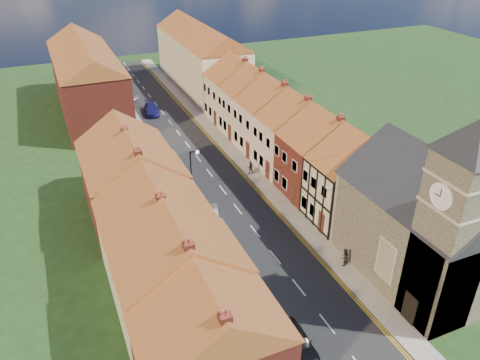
{
  "coord_description": "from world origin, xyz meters",
  "views": [
    {
      "loc": [
        -14.9,
        -17.18,
        24.9
      ],
      "look_at": [
        0.04,
        17.55,
        3.5
      ],
      "focal_mm": 35.0,
      "sensor_mm": 36.0,
      "label": 1
    }
  ],
  "objects_px": {
    "pedestrian_right_b": "(250,167)",
    "car_far": "(152,109)",
    "car_distant": "(129,96)",
    "car_near": "(298,341)",
    "lamppost": "(192,176)",
    "pedestrian_right": "(344,257)",
    "car_mid": "(211,217)",
    "pedestrian_left": "(234,289)",
    "church": "(434,215)"
  },
  "relations": [
    {
      "from": "car_mid",
      "to": "car_far",
      "type": "relative_size",
      "value": 0.86
    },
    {
      "from": "car_far",
      "to": "pedestrian_right",
      "type": "bearing_deg",
      "value": -73.82
    },
    {
      "from": "car_mid",
      "to": "pedestrian_right_b",
      "type": "bearing_deg",
      "value": 61.79
    },
    {
      "from": "lamppost",
      "to": "pedestrian_left",
      "type": "distance_m",
      "value": 13.5
    },
    {
      "from": "car_near",
      "to": "pedestrian_right",
      "type": "relative_size",
      "value": 2.43
    },
    {
      "from": "car_mid",
      "to": "car_far",
      "type": "height_order",
      "value": "car_far"
    },
    {
      "from": "car_mid",
      "to": "pedestrian_right",
      "type": "relative_size",
      "value": 2.54
    },
    {
      "from": "lamppost",
      "to": "car_near",
      "type": "xyz_separation_m",
      "value": [
        0.9,
        -18.99,
        -2.89
      ]
    },
    {
      "from": "car_far",
      "to": "car_distant",
      "type": "height_order",
      "value": "car_far"
    },
    {
      "from": "pedestrian_right",
      "to": "pedestrian_left",
      "type": "bearing_deg",
      "value": -13.53
    },
    {
      "from": "pedestrian_right",
      "to": "car_far",
      "type": "bearing_deg",
      "value": -94.68
    },
    {
      "from": "car_far",
      "to": "pedestrian_right_b",
      "type": "distance_m",
      "value": 22.81
    },
    {
      "from": "lamppost",
      "to": "pedestrian_right_b",
      "type": "relative_size",
      "value": 4.02
    },
    {
      "from": "car_mid",
      "to": "pedestrian_right",
      "type": "distance_m",
      "value": 12.72
    },
    {
      "from": "lamppost",
      "to": "car_mid",
      "type": "height_order",
      "value": "lamppost"
    },
    {
      "from": "pedestrian_right",
      "to": "car_distant",
      "type": "bearing_deg",
      "value": -94.04
    },
    {
      "from": "church",
      "to": "car_far",
      "type": "xyz_separation_m",
      "value": [
        -10.86,
        42.8,
        -5.21
      ]
    },
    {
      "from": "car_near",
      "to": "car_mid",
      "type": "height_order",
      "value": "car_mid"
    },
    {
      "from": "church",
      "to": "pedestrian_right_b",
      "type": "relative_size",
      "value": 10.17
    },
    {
      "from": "car_distant",
      "to": "pedestrian_left",
      "type": "distance_m",
      "value": 46.84
    },
    {
      "from": "lamppost",
      "to": "car_far",
      "type": "relative_size",
      "value": 1.3
    },
    {
      "from": "lamppost",
      "to": "car_near",
      "type": "distance_m",
      "value": 19.23
    },
    {
      "from": "church",
      "to": "car_mid",
      "type": "distance_m",
      "value": 19.17
    },
    {
      "from": "car_far",
      "to": "car_mid",
      "type": "bearing_deg",
      "value": -85.95
    },
    {
      "from": "lamppost",
      "to": "pedestrian_right_b",
      "type": "distance_m",
      "value": 9.2
    },
    {
      "from": "church",
      "to": "car_near",
      "type": "bearing_deg",
      "value": -169.3
    },
    {
      "from": "pedestrian_right_b",
      "to": "car_far",
      "type": "bearing_deg",
      "value": -64.84
    },
    {
      "from": "pedestrian_left",
      "to": "pedestrian_right",
      "type": "relative_size",
      "value": 1.22
    },
    {
      "from": "pedestrian_left",
      "to": "car_mid",
      "type": "bearing_deg",
      "value": 75.87
    },
    {
      "from": "car_near",
      "to": "car_distant",
      "type": "height_order",
      "value": "car_near"
    },
    {
      "from": "car_mid",
      "to": "car_distant",
      "type": "xyz_separation_m",
      "value": [
        0.0,
        36.76,
        -0.12
      ]
    },
    {
      "from": "car_near",
      "to": "car_far",
      "type": "relative_size",
      "value": 0.82
    },
    {
      "from": "car_near",
      "to": "car_far",
      "type": "height_order",
      "value": "car_far"
    },
    {
      "from": "car_mid",
      "to": "car_distant",
      "type": "height_order",
      "value": "car_mid"
    },
    {
      "from": "church",
      "to": "car_distant",
      "type": "bearing_deg",
      "value": 104.03
    },
    {
      "from": "church",
      "to": "car_far",
      "type": "distance_m",
      "value": 44.46
    },
    {
      "from": "car_distant",
      "to": "pedestrian_left",
      "type": "xyz_separation_m",
      "value": [
        -1.9,
        -46.8,
        0.54
      ]
    },
    {
      "from": "pedestrian_right",
      "to": "church",
      "type": "bearing_deg",
      "value": 130.5
    },
    {
      "from": "pedestrian_left",
      "to": "pedestrian_right",
      "type": "xyz_separation_m",
      "value": [
        9.69,
        -0.01,
        -0.17
      ]
    },
    {
      "from": "pedestrian_right",
      "to": "pedestrian_right_b",
      "type": "xyz_separation_m",
      "value": [
        -0.57,
        17.21,
        -0.03
      ]
    },
    {
      "from": "car_mid",
      "to": "car_near",
      "type": "bearing_deg",
      "value": -71.93
    },
    {
      "from": "lamppost",
      "to": "car_mid",
      "type": "bearing_deg",
      "value": -79.06
    },
    {
      "from": "car_near",
      "to": "pedestrian_left",
      "type": "bearing_deg",
      "value": 112.27
    },
    {
      "from": "lamppost",
      "to": "pedestrian_right",
      "type": "relative_size",
      "value": 3.84
    },
    {
      "from": "church",
      "to": "car_distant",
      "type": "xyz_separation_m",
      "value": [
        -12.56,
        50.27,
        -5.35
      ]
    },
    {
      "from": "church",
      "to": "lamppost",
      "type": "bearing_deg",
      "value": 128.3
    },
    {
      "from": "church",
      "to": "pedestrian_left",
      "type": "xyz_separation_m",
      "value": [
        -14.46,
        3.47,
        -4.8
      ]
    },
    {
      "from": "car_far",
      "to": "car_near",
      "type": "bearing_deg",
      "value": -84.41
    },
    {
      "from": "car_near",
      "to": "lamppost",
      "type": "bearing_deg",
      "value": 94.26
    },
    {
      "from": "church",
      "to": "car_near",
      "type": "xyz_separation_m",
      "value": [
        -12.27,
        -2.32,
        -5.23
      ]
    }
  ]
}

